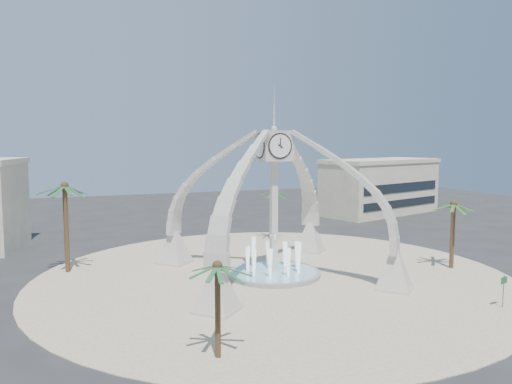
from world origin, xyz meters
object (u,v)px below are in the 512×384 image
object	(u,v)px
palm_north	(274,192)
street_sign	(504,284)
fountain	(274,273)
palm_south	(217,267)
palm_east	(454,205)
clock_tower	(274,200)
palm_west	(65,187)

from	to	relation	value
palm_north	street_sign	world-z (taller)	palm_north
fountain	palm_south	size ratio (longest dim) A/B	1.42
palm_east	street_sign	distance (m)	11.48
clock_tower	palm_south	bearing A→B (deg)	-123.02
fountain	palm_east	xyz separation A→B (m)	(15.97, -3.35, 5.50)
palm_east	palm_north	world-z (taller)	palm_east
palm_west	palm_south	distance (m)	22.66
clock_tower	palm_east	bearing A→B (deg)	-11.86
fountain	palm_north	world-z (taller)	palm_north
clock_tower	fountain	world-z (taller)	clock_tower
palm_east	palm_north	distance (m)	20.26
clock_tower	palm_south	distance (m)	16.56
fountain	palm_east	world-z (taller)	palm_east
palm_west	palm_south	xyz separation A→B (m)	(7.41, -21.27, -2.56)
clock_tower	street_sign	world-z (taller)	clock_tower
palm_north	palm_south	world-z (taller)	palm_north
fountain	street_sign	xyz separation A→B (m)	(11.60, -13.13, 1.37)
palm_east	palm_west	xyz separation A→B (m)	(-32.36, 10.80, 1.70)
fountain	palm_east	bearing A→B (deg)	-11.86
clock_tower	fountain	xyz separation A→B (m)	(0.00, 0.00, -6.20)
clock_tower	palm_north	bearing A→B (deg)	67.07
palm_east	palm_west	distance (m)	34.16
palm_west	street_sign	distance (m)	35.22
clock_tower	street_sign	size ratio (longest dim) A/B	7.71
palm_east	street_sign	bearing A→B (deg)	-114.10
fountain	palm_south	distance (m)	17.13
palm_south	fountain	bearing A→B (deg)	56.98
street_sign	fountain	bearing A→B (deg)	116.69
clock_tower	palm_west	size ratio (longest dim) A/B	2.12
clock_tower	palm_north	xyz separation A→B (m)	(6.05, 14.31, -0.88)
palm_south	street_sign	world-z (taller)	palm_south
fountain	palm_south	world-z (taller)	palm_south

